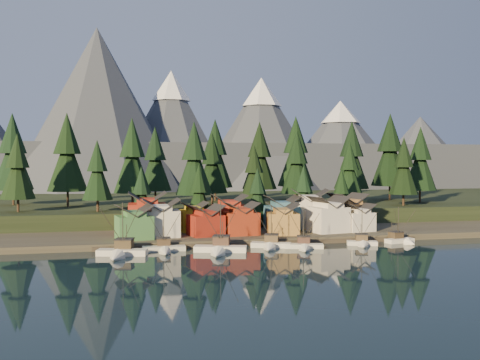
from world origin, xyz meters
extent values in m
plane|color=black|center=(0.00, 0.00, 0.00)|extent=(500.00, 500.00, 0.00)
cube|color=#363127|center=(0.00, 40.00, 0.75)|extent=(400.00, 50.00, 1.50)
cube|color=black|center=(0.00, 90.00, 3.00)|extent=(420.00, 100.00, 6.00)
cube|color=#40382E|center=(0.00, 16.50, 0.50)|extent=(80.00, 4.00, 1.00)
cube|color=#49505F|center=(0.00, 240.00, 15.00)|extent=(560.00, 160.00, 30.00)
cone|color=#49505F|center=(-45.00, 180.00, 45.00)|extent=(100.00, 100.00, 90.00)
cone|color=#49505F|center=(-5.00, 198.00, 36.00)|extent=(80.00, 80.00, 72.00)
cone|color=white|center=(-5.00, 198.00, 63.36)|extent=(22.40, 22.40, 17.28)
cone|color=#49505F|center=(45.00, 186.00, 34.00)|extent=(84.00, 84.00, 68.00)
cone|color=white|center=(45.00, 186.00, 59.84)|extent=(23.52, 23.52, 16.32)
cone|color=#49505F|center=(100.00, 202.00, 29.00)|extent=(92.00, 92.00, 58.00)
cone|color=white|center=(100.00, 202.00, 51.04)|extent=(25.76, 25.76, 13.92)
cone|color=#49505F|center=(160.00, 210.00, 25.00)|extent=(88.00, 88.00, 50.00)
cube|color=beige|center=(-33.33, 8.65, 0.39)|extent=(11.16, 5.84, 1.81)
cone|color=beige|center=(-34.74, 2.97, 0.39)|extent=(4.16, 4.35, 3.38)
cube|color=black|center=(-33.33, 8.65, -0.28)|extent=(11.43, 5.96, 0.39)
cube|color=#463825|center=(-32.87, 10.54, 2.14)|extent=(4.32, 4.15, 2.03)
cube|color=#282626|center=(-32.87, 10.54, 3.27)|extent=(4.59, 4.42, 0.23)
cylinder|color=black|center=(-33.18, 9.28, 6.32)|extent=(0.20, 0.20, 10.15)
cylinder|color=black|center=(-32.34, 12.69, 3.72)|extent=(0.16, 0.16, 4.96)
cube|color=beige|center=(-24.06, 12.41, 0.33)|extent=(9.78, 3.04, 1.50)
cone|color=beige|center=(-24.19, 7.08, 0.33)|extent=(2.89, 3.38, 2.81)
cube|color=black|center=(-24.06, 12.41, -0.23)|extent=(10.02, 3.10, 0.33)
cube|color=#473626|center=(-24.02, 14.19, 1.78)|extent=(3.07, 2.88, 1.69)
cube|color=#282626|center=(-24.02, 14.19, 2.72)|extent=(3.26, 3.07, 0.19)
cylinder|color=black|center=(-24.05, 13.00, 5.25)|extent=(0.17, 0.17, 8.44)
cylinder|color=black|center=(-23.97, 16.20, 3.09)|extent=(0.13, 0.13, 4.13)
cube|color=silver|center=(-11.75, 8.51, 0.40)|extent=(12.24, 6.65, 1.81)
cone|color=silver|center=(-13.61, 2.34, 0.40)|extent=(4.42, 4.83, 3.40)
cube|color=black|center=(-11.75, 8.51, -0.28)|extent=(12.53, 6.79, 0.40)
cube|color=#4B3328|center=(-11.13, 10.57, 2.15)|extent=(4.46, 4.30, 2.04)
cube|color=#282626|center=(-11.13, 10.57, 3.29)|extent=(4.74, 4.59, 0.23)
cylinder|color=black|center=(-11.54, 9.20, 6.35)|extent=(0.20, 0.20, 10.20)
cylinder|color=black|center=(-10.42, 12.90, 3.74)|extent=(0.16, 0.16, 4.99)
cube|color=silver|center=(1.08, 11.99, 0.34)|extent=(9.80, 6.10, 1.58)
cone|color=silver|center=(-0.75, 7.20, 0.34)|extent=(3.90, 4.04, 2.95)
cube|color=black|center=(1.08, 11.99, -0.25)|extent=(10.03, 6.22, 0.34)
cube|color=brown|center=(1.69, 13.59, 1.87)|extent=(4.00, 3.88, 1.77)
cube|color=#282626|center=(1.69, 13.59, 2.86)|extent=(4.25, 4.14, 0.20)
cylinder|color=black|center=(1.28, 12.53, 5.51)|extent=(0.18, 0.18, 8.86)
cylinder|color=black|center=(2.38, 15.41, 3.25)|extent=(0.14, 0.14, 4.33)
cube|color=silver|center=(8.23, 8.99, 0.31)|extent=(9.42, 5.12, 1.43)
cone|color=silver|center=(6.84, 4.23, 0.31)|extent=(3.45, 3.71, 2.69)
cube|color=black|center=(8.23, 8.99, -0.22)|extent=(9.64, 5.22, 0.31)
cube|color=#4D3229|center=(8.70, 10.57, 1.70)|extent=(3.51, 3.39, 1.61)
cube|color=#282626|center=(8.70, 10.57, 2.60)|extent=(3.73, 3.61, 0.18)
cylinder|color=black|center=(8.39, 9.51, 5.02)|extent=(0.16, 0.16, 8.06)
cylinder|color=black|center=(9.22, 12.36, 2.96)|extent=(0.13, 0.13, 3.94)
cube|color=beige|center=(23.58, 10.29, 0.31)|extent=(7.67, 4.91, 1.40)
cone|color=beige|center=(22.24, 6.57, 0.31)|extent=(3.30, 3.20, 2.63)
cube|color=black|center=(23.58, 10.29, -0.22)|extent=(7.85, 5.01, 0.31)
cube|color=brown|center=(24.03, 11.53, 1.66)|extent=(3.52, 3.42, 1.58)
cube|color=#282626|center=(24.03, 11.53, 2.54)|extent=(3.75, 3.64, 0.18)
cylinder|color=black|center=(23.73, 10.70, 4.90)|extent=(0.16, 0.16, 7.88)
cylinder|color=black|center=(24.53, 12.93, 2.89)|extent=(0.12, 0.12, 3.85)
cube|color=white|center=(34.45, 11.84, 0.31)|extent=(7.83, 4.19, 1.43)
cone|color=white|center=(35.32, 7.85, 0.31)|extent=(3.15, 3.05, 2.68)
cube|color=black|center=(34.45, 11.84, -0.22)|extent=(8.01, 4.28, 0.31)
cube|color=#413323|center=(34.16, 13.16, 1.70)|extent=(3.36, 3.22, 1.61)
cube|color=#282626|center=(34.16, 13.16, 2.59)|extent=(3.57, 3.43, 0.18)
cylinder|color=black|center=(34.36, 12.28, 5.00)|extent=(0.16, 0.16, 8.03)
cylinder|color=black|center=(33.84, 14.67, 2.94)|extent=(0.12, 0.12, 3.93)
cube|color=#3D713E|center=(-30.46, 22.26, 4.34)|extent=(9.42, 8.58, 5.68)
cube|color=#3D713E|center=(-30.46, 22.26, 7.74)|extent=(5.73, 7.78, 1.16)
cube|color=beige|center=(-23.74, 25.61, 4.79)|extent=(9.16, 8.15, 6.58)
cube|color=beige|center=(-23.74, 25.61, 8.71)|extent=(5.06, 7.97, 1.28)
cube|color=maroon|center=(-12.54, 24.53, 4.15)|extent=(9.29, 8.88, 5.30)
cube|color=maroon|center=(-12.54, 24.53, 7.35)|extent=(5.76, 8.01, 1.12)
cube|color=maroon|center=(-3.35, 24.54, 4.38)|extent=(8.64, 7.75, 5.76)
cube|color=maroon|center=(-3.35, 24.54, 7.82)|extent=(4.97, 7.35, 1.15)
cube|color=olive|center=(7.30, 22.81, 4.28)|extent=(8.94, 8.94, 5.56)
cube|color=olive|center=(7.30, 22.81, 7.60)|extent=(5.46, 8.22, 1.10)
cube|color=silver|center=(20.33, 23.99, 4.85)|extent=(10.41, 9.28, 6.70)
cube|color=silver|center=(20.33, 23.99, 8.83)|extent=(6.36, 8.34, 1.28)
cube|color=silver|center=(29.06, 24.44, 4.04)|extent=(8.30, 7.53, 5.08)
cube|color=silver|center=(29.06, 24.44, 7.08)|extent=(4.99, 6.88, 1.04)
cube|color=maroon|center=(-26.73, 34.32, 5.31)|extent=(10.09, 9.03, 7.63)
cube|color=maroon|center=(-26.73, 34.32, 9.80)|extent=(5.67, 8.71, 1.38)
cube|color=gold|center=(-14.41, 33.51, 4.37)|extent=(7.51, 7.10, 5.74)
cube|color=gold|center=(-14.41, 33.51, 7.72)|extent=(4.33, 6.74, 0.99)
cube|color=maroon|center=(-4.57, 33.80, 4.93)|extent=(9.33, 7.99, 6.87)
cube|color=maroon|center=(-4.57, 33.80, 8.99)|extent=(5.21, 7.74, 1.29)
cube|color=#35647F|center=(10.09, 32.61, 4.71)|extent=(9.70, 8.24, 6.42)
cube|color=#35647F|center=(10.09, 32.61, 8.55)|extent=(5.61, 7.74, 1.28)
cube|color=beige|center=(18.52, 33.37, 5.40)|extent=(11.93, 11.13, 7.80)
cube|color=beige|center=(18.52, 33.37, 9.99)|extent=(7.51, 9.83, 1.41)
cube|color=#A5723A|center=(28.87, 30.80, 5.03)|extent=(9.82, 9.37, 7.05)
cube|color=#A5723A|center=(28.87, 30.80, 9.15)|extent=(5.94, 8.61, 1.22)
cylinder|color=#332319|center=(-62.00, 52.00, 7.96)|extent=(0.70, 0.70, 3.92)
cone|color=black|center=(-62.00, 52.00, 16.46)|extent=(9.59, 9.59, 13.51)
cone|color=black|center=(-62.00, 52.00, 23.43)|extent=(6.54, 6.54, 9.80)
cylinder|color=#332319|center=(-50.00, 68.00, 8.62)|extent=(0.70, 0.70, 5.23)
cone|color=black|center=(-50.00, 68.00, 19.95)|extent=(12.79, 12.79, 18.02)
cone|color=black|center=(-50.00, 68.00, 29.25)|extent=(8.72, 8.72, 13.08)
cylinder|color=#332319|center=(-40.00, 48.00, 7.80)|extent=(0.70, 0.70, 3.61)
cone|color=black|center=(-40.00, 48.00, 15.61)|extent=(8.81, 8.81, 12.42)
cone|color=black|center=(-40.00, 48.00, 22.02)|extent=(6.01, 6.01, 9.01)
cylinder|color=#332319|center=(-30.00, 60.00, 8.45)|extent=(0.70, 0.70, 4.90)
cone|color=black|center=(-30.00, 60.00, 19.07)|extent=(11.98, 11.98, 16.88)
cone|color=black|center=(-30.00, 60.00, 27.79)|extent=(8.17, 8.17, 12.25)
cylinder|color=#332319|center=(-22.00, 75.00, 8.31)|extent=(0.70, 0.70, 4.62)
cone|color=black|center=(-22.00, 75.00, 18.31)|extent=(11.28, 11.28, 15.90)
cone|color=black|center=(-22.00, 75.00, 26.52)|extent=(7.69, 7.69, 11.54)
cylinder|color=#332319|center=(-12.00, 50.00, 8.31)|extent=(0.70, 0.70, 4.63)
cone|color=black|center=(-12.00, 50.00, 18.35)|extent=(11.32, 11.32, 15.95)
cone|color=black|center=(-12.00, 50.00, 26.58)|extent=(7.72, 7.72, 11.57)
cylinder|color=#332319|center=(-4.00, 65.00, 8.10)|extent=(0.70, 0.70, 4.19)
cone|color=black|center=(-4.00, 65.00, 17.18)|extent=(10.24, 10.24, 14.44)
cone|color=black|center=(-4.00, 65.00, 24.63)|extent=(6.99, 6.99, 10.48)
cylinder|color=#332319|center=(6.00, 48.00, 7.71)|extent=(0.70, 0.70, 3.41)
cone|color=black|center=(6.00, 48.00, 15.10)|extent=(8.34, 8.34, 11.75)
cone|color=black|center=(6.00, 48.00, 21.16)|extent=(5.68, 5.68, 8.53)
cylinder|color=#332319|center=(14.00, 72.00, 8.48)|extent=(0.70, 0.70, 4.96)
cone|color=black|center=(14.00, 72.00, 19.23)|extent=(12.13, 12.13, 17.09)
cone|color=black|center=(14.00, 72.00, 28.05)|extent=(8.27, 8.27, 12.40)
cylinder|color=#332319|center=(22.00, 55.00, 8.13)|extent=(0.70, 0.70, 4.26)
cone|color=black|center=(22.00, 55.00, 17.36)|extent=(10.42, 10.42, 14.68)
cone|color=black|center=(22.00, 55.00, 24.94)|extent=(7.10, 7.10, 10.65)
cylinder|color=#332319|center=(30.00, 80.00, 8.74)|extent=(0.70, 0.70, 5.48)
cone|color=black|center=(30.00, 80.00, 20.61)|extent=(13.40, 13.40, 18.88)
cone|color=black|center=(30.00, 80.00, 30.36)|extent=(9.13, 9.13, 13.70)
cylinder|color=#332319|center=(38.00, 50.00, 7.82)|extent=(0.70, 0.70, 3.64)
cone|color=black|center=(38.00, 50.00, 15.70)|extent=(8.89, 8.89, 12.53)
cone|color=black|center=(38.00, 50.00, 22.17)|extent=(6.06, 6.06, 9.10)
cylinder|color=#332319|center=(46.00, 66.00, 8.51)|extent=(0.70, 0.70, 5.02)
cone|color=black|center=(46.00, 66.00, 19.39)|extent=(12.28, 12.28, 17.30)
cone|color=black|center=(46.00, 66.00, 28.32)|extent=(8.37, 8.37, 12.56)
cylinder|color=#332319|center=(56.00, 48.00, 7.95)|extent=(0.70, 0.70, 3.90)
cone|color=black|center=(56.00, 48.00, 16.40)|extent=(9.53, 9.53, 13.43)
cone|color=black|center=(56.00, 48.00, 23.33)|extent=(6.50, 6.50, 9.75)
cylinder|color=#332319|center=(64.00, 72.00, 8.82)|extent=(0.70, 0.70, 5.65)
cone|color=black|center=(64.00, 72.00, 21.06)|extent=(13.80, 13.80, 19.45)
cone|color=black|center=(64.00, 72.00, 31.10)|extent=(9.41, 9.41, 14.12)
cylinder|color=#332319|center=(0.00, 82.00, 8.61)|extent=(0.70, 0.70, 5.23)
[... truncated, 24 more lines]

